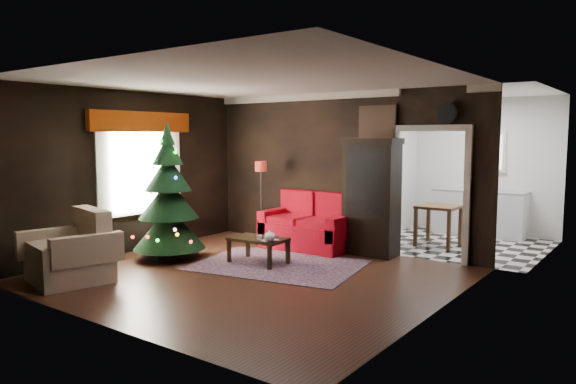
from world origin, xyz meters
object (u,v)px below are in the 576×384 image
Objects in this scene: floor_lamp at (261,199)px; armchair at (69,249)px; coffee_table at (258,250)px; kitchen_table at (438,225)px; curio_cabinet at (371,200)px; loveseat at (308,221)px; teapot at (270,236)px; christmas_tree at (169,196)px; wall_clock at (447,113)px.

floor_lamp is 1.38× the size of armchair.
coffee_table is (1.46, 2.36, -0.25)m from armchair.
armchair is 6.32m from kitchen_table.
kitchen_table is (0.65, 1.43, -0.57)m from curio_cabinet.
teapot is at bearing -77.19° from loveseat.
loveseat reaches higher than coffee_table.
coffee_table is at bearing -120.46° from kitchen_table.
christmas_tree reaches higher than armchair.
loveseat reaches higher than armchair.
christmas_tree is 7.00× the size of wall_clock.
teapot is (0.36, -1.57, 0.00)m from loveseat.
floor_lamp is 3.34m from kitchen_table.
teapot is (1.77, 0.43, -0.55)m from christmas_tree.
kitchen_table is (3.25, 5.42, -0.08)m from armchair.
loveseat is at bearing 90.05° from coffee_table.
teapot is 3.37m from wall_clock.
wall_clock is at bearing 37.59° from coffee_table.
wall_clock is (1.99, 1.97, 1.88)m from teapot.
kitchen_table is at bearing 65.56° from curio_cabinet.
curio_cabinet reaches higher than floor_lamp.
curio_cabinet is 2.53× the size of kitchen_table.
loveseat is 4.04m from armchair.
curio_cabinet is at bearing -114.44° from kitchen_table.
wall_clock is at bearing 32.41° from christmas_tree.
floor_lamp is 1.60× the size of coffee_table.
teapot reaches higher than coffee_table.
armchair is 2.85m from teapot.
wall_clock reaches higher than loveseat.
coffee_table is at bearing -52.55° from floor_lamp.
coffee_table is (-1.15, -1.63, -0.74)m from curio_cabinet.
floor_lamp reaches higher than armchair.
coffee_table is at bearing -142.41° from wall_clock.
wall_clock is (2.35, 1.81, 2.17)m from coffee_table.
loveseat is 1.63× the size of armchair.
floor_lamp is 3.78m from armchair.
kitchen_table is at bearing 48.54° from christmas_tree.
kitchen_table reaches higher than coffee_table.
christmas_tree reaches higher than kitchen_table.
loveseat reaches higher than teapot.
teapot is (0.35, -0.16, 0.29)m from coffee_table.
floor_lamp is 3.77m from wall_clock.
wall_clock reaches higher than armchair.
curio_cabinet reaches higher than coffee_table.
curio_cabinet is 2.12× the size of coffee_table.
kitchen_table is (-0.55, 1.25, -2.00)m from wall_clock.
coffee_table is at bearing 22.38° from christmas_tree.
curio_cabinet is 1.82× the size of armchair.
kitchen_table is at bearing 72.77° from armchair.
curio_cabinet is at bearing 10.83° from loveseat.
armchair is (-0.40, -3.74, -0.37)m from floor_lamp.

